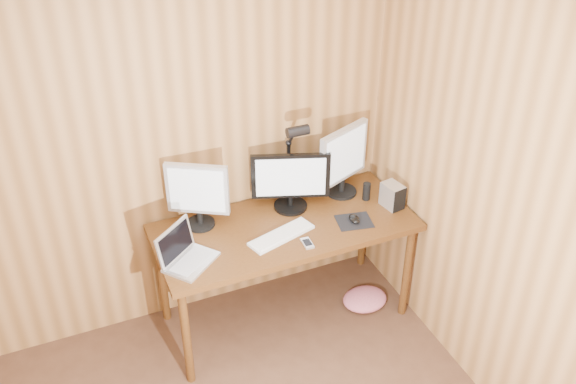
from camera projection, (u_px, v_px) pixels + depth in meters
desk at (280, 234)px, 4.06m from camera, size 1.60×0.70×0.75m
monitor_center at (291, 181)px, 3.99m from camera, size 0.47×0.21×0.39m
monitor_left at (198, 194)px, 3.81m from camera, size 0.34×0.22×0.43m
monitor_right at (343, 159)px, 4.11m from camera, size 0.40×0.20×0.47m
laptop at (184, 254)px, 3.62m from camera, size 0.37×0.36×0.21m
keyboard at (281, 235)px, 3.83m from camera, size 0.44×0.24×0.02m
mousepad at (354, 221)px, 3.97m from camera, size 0.24×0.21×0.00m
mouse at (354, 219)px, 3.96m from camera, size 0.07×0.10×0.04m
hard_drive at (393, 196)px, 4.07m from camera, size 0.12×0.16×0.16m
phone at (307, 243)px, 3.77m from camera, size 0.06×0.11×0.01m
speaker at (366, 191)px, 4.15m from camera, size 0.05×0.05×0.12m
desk_lamp at (293, 150)px, 3.97m from camera, size 0.14×0.20×0.60m
fabric_pile at (365, 299)px, 4.40m from camera, size 0.34×0.29×0.10m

